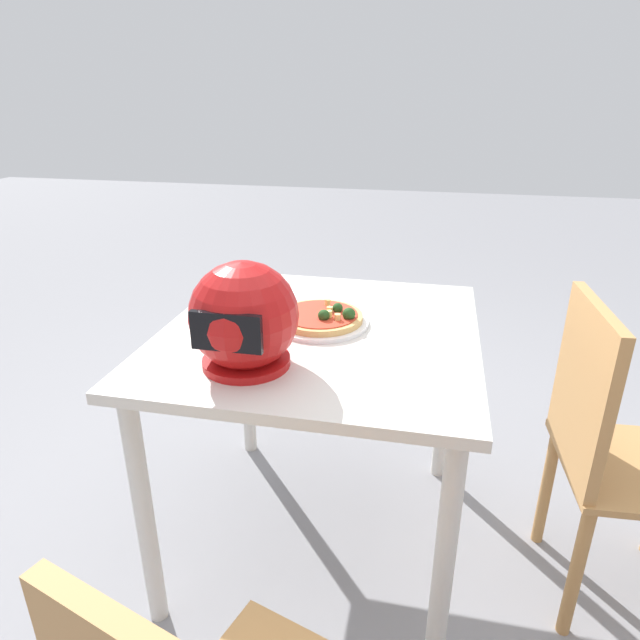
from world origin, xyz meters
The scene contains 6 objects.
ground_plane centered at (0.00, 0.00, 0.00)m, with size 14.00×14.00×0.00m, color gray.
dining_table centered at (0.00, 0.00, 0.65)m, with size 0.89×0.93×0.75m.
pizza_plate centered at (0.01, -0.04, 0.76)m, with size 0.28×0.28×0.01m, color white.
pizza centered at (0.00, -0.04, 0.78)m, with size 0.25×0.25×0.05m.
motorcycle_helmet centered at (0.13, 0.26, 0.88)m, with size 0.27×0.27×0.27m.
chair_side centered at (-0.80, 0.04, 0.51)m, with size 0.42×0.42×0.90m.
Camera 1 is at (-0.30, 1.41, 1.38)m, focal length 30.91 mm.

